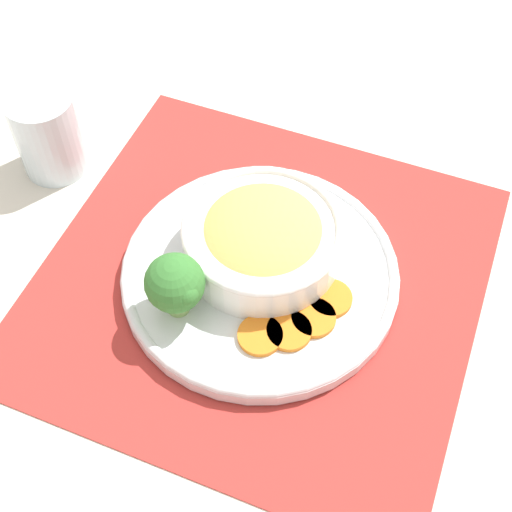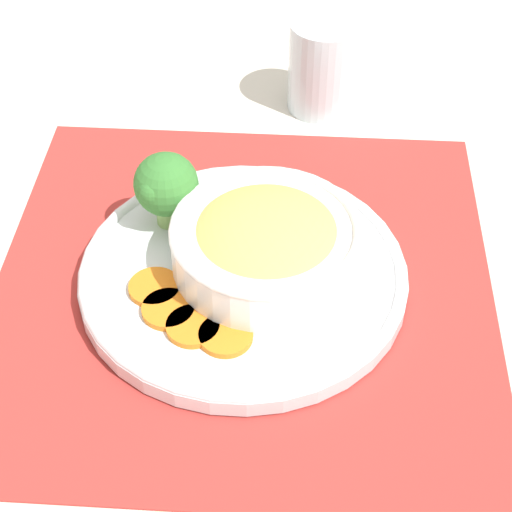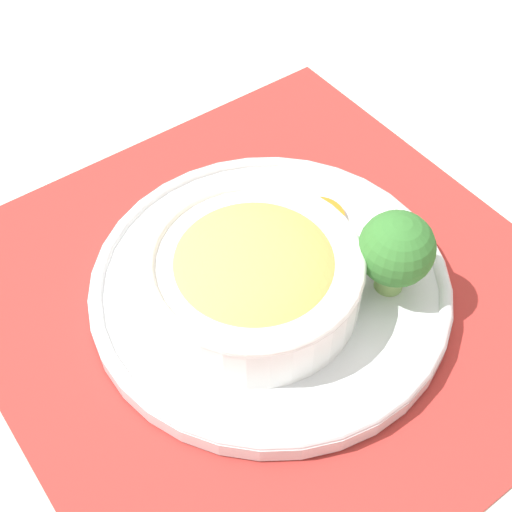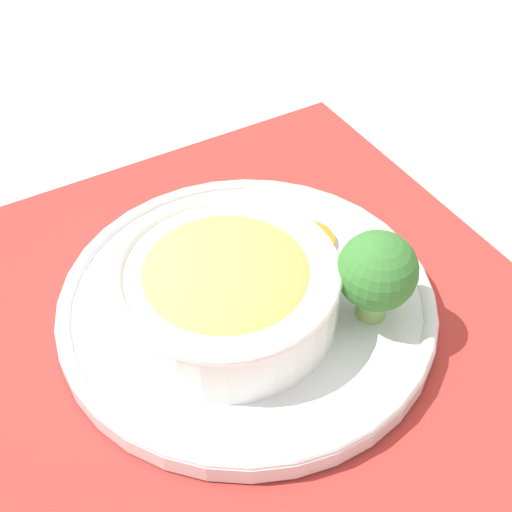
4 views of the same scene
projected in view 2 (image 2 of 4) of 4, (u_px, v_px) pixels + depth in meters
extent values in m
plane|color=beige|center=(243.00, 285.00, 0.79)|extent=(4.00, 4.00, 0.00)
cube|color=#B2332D|center=(243.00, 283.00, 0.79)|extent=(0.51, 0.50, 0.00)
cylinder|color=silver|center=(243.00, 276.00, 0.78)|extent=(0.30, 0.30, 0.02)
torus|color=silver|center=(243.00, 270.00, 0.78)|extent=(0.30, 0.30, 0.01)
cylinder|color=white|center=(266.00, 248.00, 0.76)|extent=(0.17, 0.17, 0.05)
torus|color=white|center=(266.00, 229.00, 0.75)|extent=(0.17, 0.17, 0.01)
ellipsoid|color=#E0B75B|center=(266.00, 239.00, 0.76)|extent=(0.14, 0.14, 0.05)
cylinder|color=#84AD5B|center=(169.00, 212.00, 0.82)|extent=(0.02, 0.02, 0.02)
sphere|color=#387A33|center=(166.00, 184.00, 0.79)|extent=(0.06, 0.06, 0.06)
sphere|color=#387A33|center=(153.00, 191.00, 0.78)|extent=(0.03, 0.03, 0.03)
sphere|color=#387A33|center=(176.00, 172.00, 0.80)|extent=(0.02, 0.02, 0.02)
cylinder|color=orange|center=(155.00, 287.00, 0.76)|extent=(0.05, 0.05, 0.01)
cylinder|color=orange|center=(168.00, 309.00, 0.74)|extent=(0.05, 0.05, 0.01)
cylinder|color=orange|center=(193.00, 326.00, 0.72)|extent=(0.05, 0.05, 0.01)
cylinder|color=orange|center=(225.00, 336.00, 0.72)|extent=(0.05, 0.05, 0.01)
cylinder|color=silver|center=(324.00, 66.00, 0.96)|extent=(0.08, 0.08, 0.11)
cylinder|color=silver|center=(323.00, 81.00, 0.98)|extent=(0.07, 0.07, 0.06)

